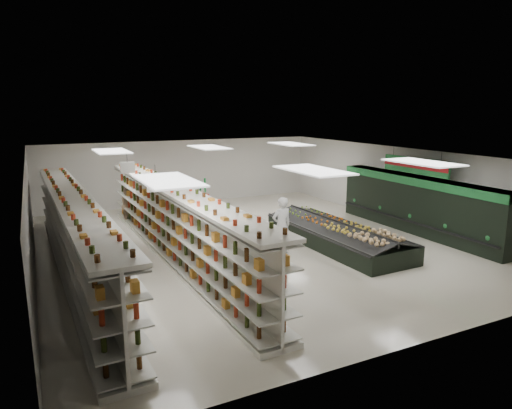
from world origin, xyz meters
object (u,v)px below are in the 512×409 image
produce_island (336,234)px  shopper_background (128,205)px  gondola_left (75,239)px  soda_endcap (195,196)px  shopper_main (282,226)px  gondola_center (174,226)px

produce_island → shopper_background: size_ratio=3.98×
gondola_left → soda_endcap: gondola_left is taller
produce_island → soda_endcap: 7.95m
produce_island → gondola_left: bearing=173.0°
produce_island → shopper_main: 2.29m
gondola_center → soda_endcap: bearing=64.1°
gondola_left → shopper_background: 6.03m
shopper_background → soda_endcap: bearing=-68.5°
gondola_center → shopper_background: size_ratio=8.74×
soda_endcap → gondola_center: bearing=-114.1°
gondola_left → produce_island: size_ratio=2.18×
soda_endcap → shopper_main: (0.49, -7.46, 0.28)m
shopper_main → shopper_background: (-3.77, 6.50, -0.20)m
soda_endcap → produce_island: bearing=-70.0°
shopper_main → shopper_background: shopper_main is taller
soda_endcap → shopper_background: shopper_background is taller
produce_island → soda_endcap: soda_endcap is taller
gondola_center → shopper_background: bearing=92.9°
gondola_center → produce_island: size_ratio=2.19×
gondola_center → shopper_main: size_ratio=6.95×
produce_island → gondola_center: bearing=168.5°
gondola_left → shopper_main: size_ratio=6.92×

